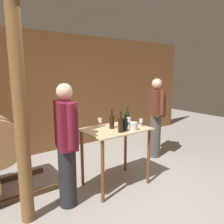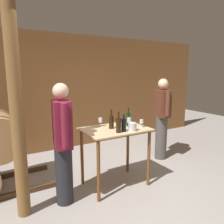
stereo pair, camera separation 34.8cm
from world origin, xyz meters
name	(u,v)px [view 1 (the left image)]	position (x,y,z in m)	size (l,w,h in m)	color
ground_plane	(126,199)	(0.00, 0.00, 0.00)	(14.00, 14.00, 0.00)	#9E9993
back_wall	(54,93)	(0.00, 2.58, 1.35)	(8.40, 0.05, 2.70)	brown
tasting_table	(116,140)	(0.14, 0.44, 0.75)	(1.03, 0.71, 0.95)	#D1B284
wooden_post	(21,114)	(-1.28, 0.38, 1.35)	(0.16, 0.16, 2.70)	brown
wine_bottle_far_left	(121,125)	(0.07, 0.22, 1.07)	(0.08, 0.08, 0.31)	black
wine_bottle_left	(112,122)	(0.09, 0.48, 1.06)	(0.08, 0.08, 0.30)	black
wine_bottle_center	(125,124)	(0.16, 0.23, 1.05)	(0.07, 0.07, 0.26)	black
wine_bottle_right	(128,118)	(0.42, 0.49, 1.07)	(0.06, 0.06, 0.30)	black
wine_glass_near_left	(100,121)	(0.01, 0.69, 1.05)	(0.07, 0.07, 0.14)	silver
wine_glass_near_center	(129,120)	(0.38, 0.41, 1.06)	(0.07, 0.07, 0.16)	silver
wine_glass_near_right	(141,121)	(0.55, 0.30, 1.04)	(0.06, 0.06, 0.13)	silver
ice_bucket	(133,126)	(0.30, 0.20, 1.01)	(0.13, 0.13, 0.12)	silver
person_host	(66,143)	(-0.73, 0.38, 0.89)	(0.29, 0.58, 1.69)	#232328
person_visitor_with_scarf	(156,116)	(1.56, 0.90, 0.90)	(0.34, 0.56, 1.70)	#4C4742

